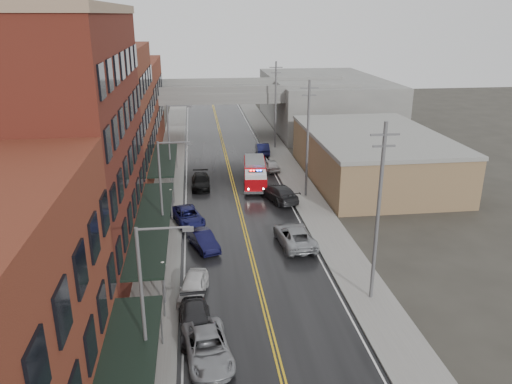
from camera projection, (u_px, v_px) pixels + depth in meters
road at (242, 218)px, 46.52m from camera, size 11.00×160.00×0.02m
sidewalk_left at (162, 221)px, 45.64m from camera, size 3.00×160.00×0.15m
sidewalk_right at (318, 214)px, 47.35m from camera, size 3.00×160.00×0.15m
curb_left at (181, 220)px, 45.84m from camera, size 0.30×160.00×0.15m
curb_right at (301, 214)px, 47.16m from camera, size 0.30×160.00×0.15m
brick_building_b at (64, 148)px, 35.40m from camera, size 9.00×20.00×18.00m
brick_building_c at (105, 120)px, 52.25m from camera, size 9.00×15.00×15.00m
brick_building_far at (126, 106)px, 69.11m from camera, size 9.00×20.00×12.00m
tan_building at (372, 158)px, 56.90m from camera, size 14.00×22.00×5.00m
right_far_block at (324, 101)px, 84.66m from camera, size 18.00×30.00×8.00m
awning_1 at (153, 222)px, 38.10m from camera, size 2.60×18.00×3.09m
awning_2 at (164, 159)px, 54.45m from camera, size 2.60×13.00×3.09m
globe_lamp_1 at (163, 273)px, 31.91m from camera, size 0.44×0.44×3.12m
globe_lamp_2 at (171, 198)px, 45.00m from camera, size 0.44×0.44×3.12m
street_lamp_0 at (148, 302)px, 23.45m from camera, size 2.64×0.22×9.00m
street_lamp_1 at (164, 190)px, 38.41m from camera, size 2.64×0.22×9.00m
street_lamp_2 at (171, 141)px, 53.36m from camera, size 2.64×0.22×9.00m
utility_pole_0 at (378, 211)px, 31.23m from camera, size 1.80×0.24×12.00m
utility_pole_1 at (308, 137)px, 49.92m from camera, size 1.80×0.24×12.00m
utility_pole_2 at (276, 104)px, 68.60m from camera, size 1.80×0.24×12.00m
overpass at (220, 99)px, 74.41m from camera, size 40.00×10.00×7.50m
fire_truck at (255, 173)px, 54.85m from camera, size 3.54×7.63×2.71m
parked_car_left_2 at (207, 347)px, 27.33m from camera, size 3.04×5.48×1.45m
parked_car_left_3 at (195, 321)px, 29.68m from camera, size 2.16×4.85×1.38m
parked_car_left_4 at (193, 287)px, 33.41m from camera, size 2.42×4.46×1.44m
parked_car_left_5 at (203, 240)px, 40.31m from camera, size 2.77×4.51×1.40m
parked_car_left_6 at (188, 216)px, 45.19m from camera, size 3.52×5.36×1.37m
parked_car_left_7 at (201, 181)px, 54.45m from camera, size 2.08×4.94×1.43m
parked_car_right_0 at (295, 236)px, 40.90m from camera, size 3.05×5.91×1.59m
parked_car_right_1 at (279, 193)px, 50.67m from camera, size 3.81×6.08×1.64m
parked_car_right_2 at (271, 165)px, 60.53m from camera, size 1.96×4.12×1.36m
parked_car_right_3 at (262, 148)px, 67.59m from camera, size 1.82×4.73×1.54m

